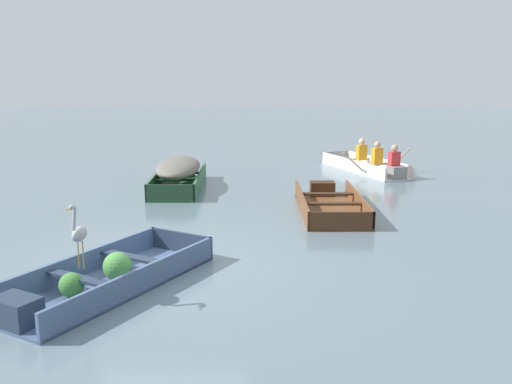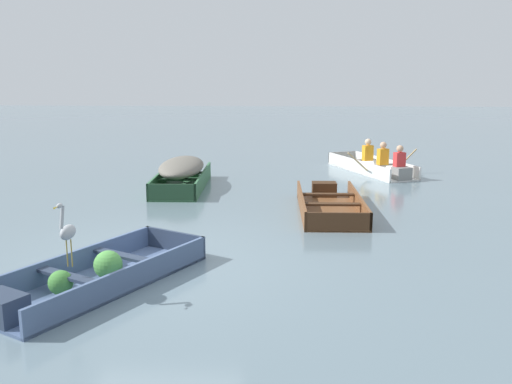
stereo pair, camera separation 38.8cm
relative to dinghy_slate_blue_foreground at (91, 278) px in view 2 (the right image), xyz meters
name	(u,v)px [view 2 (the right image)]	position (x,y,z in m)	size (l,w,h in m)	color
ground_plane	(154,263)	(0.60, 1.02, -0.14)	(80.00, 80.00, 0.00)	slate
dinghy_slate_blue_foreground	(91,278)	(0.00, 0.00, 0.00)	(2.56, 3.37, 0.43)	#475B7F
skiff_wooden_brown_near_moored	(329,205)	(3.47, 4.46, -0.02)	(1.26, 3.06, 0.36)	brown
skiff_green_mid_moored	(182,171)	(0.05, 6.65, 0.29)	(1.17, 3.18, 0.73)	#387047
rowboat_white_with_crew	(375,165)	(5.11, 8.96, 0.08)	(2.35, 3.46, 0.92)	white
heron_on_dinghy	(67,231)	(-0.11, -0.40, 0.76)	(0.17, 0.46, 0.84)	olive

